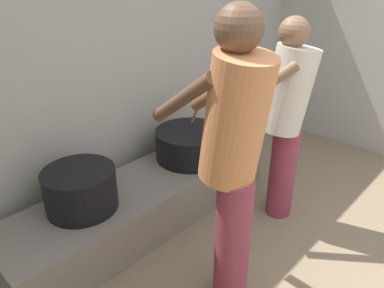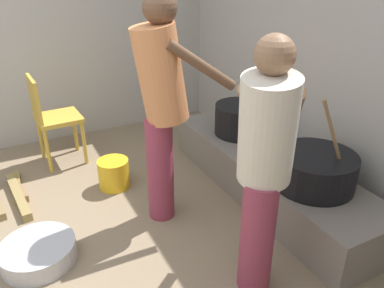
# 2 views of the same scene
# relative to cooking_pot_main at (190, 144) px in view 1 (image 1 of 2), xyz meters

# --- Properties ---
(block_enclosure_rear) EXTENTS (4.83, 0.20, 2.37)m
(block_enclosure_rear) POSITION_rel_cooking_pot_main_xyz_m (-0.28, 0.51, 0.70)
(block_enclosure_rear) COLOR #ADA8A0
(block_enclosure_rear) RESTS_ON ground_plane
(hearth_ledge) EXTENTS (2.22, 0.60, 0.36)m
(hearth_ledge) POSITION_rel_cooking_pot_main_xyz_m (-0.50, -0.01, -0.30)
(hearth_ledge) COLOR slate
(hearth_ledge) RESTS_ON ground_plane
(cooking_pot_main) EXTENTS (0.57, 0.57, 0.70)m
(cooking_pot_main) POSITION_rel_cooking_pot_main_xyz_m (0.00, 0.00, 0.00)
(cooking_pot_main) COLOR black
(cooking_pot_main) RESTS_ON hearth_ledge
(cooking_pot_secondary) EXTENTS (0.47, 0.47, 0.28)m
(cooking_pot_secondary) POSITION_rel_cooking_pot_main_xyz_m (-1.00, 0.03, 0.02)
(cooking_pot_secondary) COLOR black
(cooking_pot_secondary) RESTS_ON hearth_ledge
(cook_in_cream_shirt) EXTENTS (0.69, 0.66, 1.52)m
(cook_in_cream_shirt) POSITION_rel_cooking_pot_main_xyz_m (0.27, -0.68, 0.38)
(cook_in_cream_shirt) COLOR #8C3347
(cook_in_cream_shirt) RESTS_ON ground_plane
(cook_in_orange_shirt) EXTENTS (0.41, 0.72, 1.67)m
(cook_in_orange_shirt) POSITION_rel_cooking_pot_main_xyz_m (-0.63, -0.89, 0.48)
(cook_in_orange_shirt) COLOR #8C3347
(cook_in_orange_shirt) RESTS_ON ground_plane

